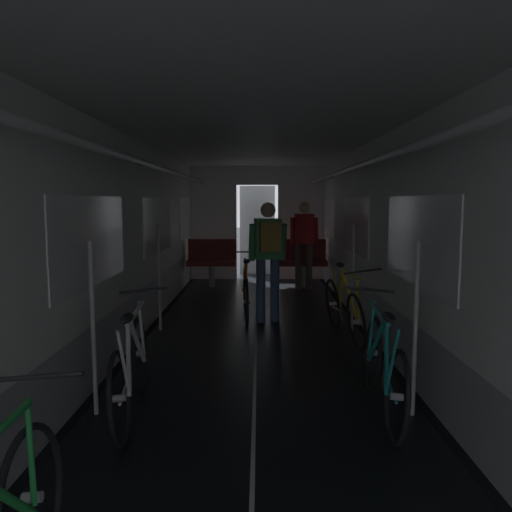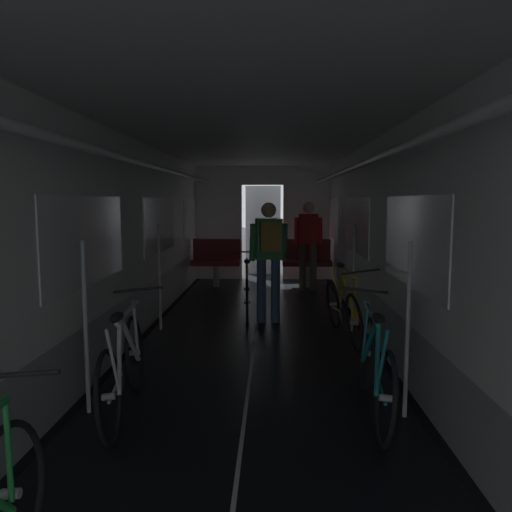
# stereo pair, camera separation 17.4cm
# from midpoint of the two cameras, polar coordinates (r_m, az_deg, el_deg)

# --- Properties ---
(train_car_shell) EXTENTS (3.14, 12.34, 2.57)m
(train_car_shell) POSITION_cam_midpoint_polar(r_m,az_deg,el_deg) (5.30, 0.52, 6.29)
(train_car_shell) COLOR black
(train_car_shell) RESTS_ON ground
(bench_seat_far_left) EXTENTS (0.98, 0.51, 0.95)m
(bench_seat_far_left) POSITION_cam_midpoint_polar(r_m,az_deg,el_deg) (9.89, -4.10, -0.24)
(bench_seat_far_left) COLOR gray
(bench_seat_far_left) RESTS_ON ground
(bench_seat_far_right) EXTENTS (0.98, 0.51, 0.95)m
(bench_seat_far_right) POSITION_cam_midpoint_polar(r_m,az_deg,el_deg) (9.87, 6.35, -0.28)
(bench_seat_far_right) COLOR gray
(bench_seat_far_right) RESTS_ON ground
(bicycle_yellow) EXTENTS (0.49, 1.69, 0.95)m
(bicycle_yellow) POSITION_cam_midpoint_polar(r_m,az_deg,el_deg) (6.24, 10.81, -5.98)
(bicycle_yellow) COLOR black
(bicycle_yellow) RESTS_ON ground
(bicycle_white) EXTENTS (0.44, 1.69, 0.95)m
(bicycle_white) POSITION_cam_midpoint_polar(r_m,az_deg,el_deg) (4.18, -13.89, -12.26)
(bicycle_white) COLOR black
(bicycle_white) RESTS_ON ground
(bicycle_teal) EXTENTS (0.44, 1.69, 0.95)m
(bicycle_teal) POSITION_cam_midpoint_polar(r_m,az_deg,el_deg) (4.17, 14.77, -12.34)
(bicycle_teal) COLOR black
(bicycle_teal) RESTS_ON ground
(person_cyclist_aisle) EXTENTS (0.55, 0.42, 1.69)m
(person_cyclist_aisle) POSITION_cam_midpoint_polar(r_m,az_deg,el_deg) (6.86, 2.22, 0.60)
(person_cyclist_aisle) COLOR #384C75
(person_cyclist_aisle) RESTS_ON ground
(bicycle_orange_in_aisle) EXTENTS (0.44, 1.69, 0.93)m
(bicycle_orange_in_aisle) POSITION_cam_midpoint_polar(r_m,az_deg,el_deg) (7.22, -0.37, -4.16)
(bicycle_orange_in_aisle) COLOR black
(bicycle_orange_in_aisle) RESTS_ON ground
(person_standing_near_bench) EXTENTS (0.53, 0.23, 1.69)m
(person_standing_near_bench) POSITION_cam_midpoint_polar(r_m,az_deg,el_deg) (9.45, 6.57, 1.91)
(person_standing_near_bench) COLOR brown
(person_standing_near_bench) RESTS_ON ground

